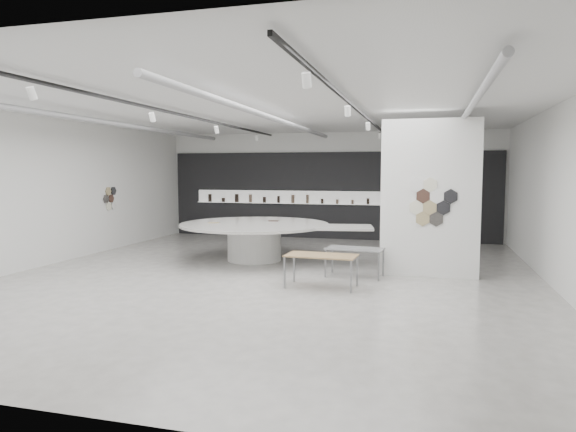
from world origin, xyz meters
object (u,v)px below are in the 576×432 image
(display_island, at_px, (257,236))
(partition_column, at_px, (430,198))
(kitchen_counter, at_px, (425,228))
(sample_table_wood, at_px, (321,257))
(sample_table_stone, at_px, (355,251))

(display_island, bearing_deg, partition_column, -21.88)
(kitchen_counter, bearing_deg, partition_column, -90.52)
(partition_column, height_order, kitchen_counter, partition_column)
(sample_table_wood, bearing_deg, kitchen_counter, 74.39)
(partition_column, height_order, sample_table_wood, partition_column)
(display_island, xyz_separation_m, sample_table_wood, (2.32, -2.72, -0.03))
(display_island, height_order, kitchen_counter, kitchen_counter)
(partition_column, bearing_deg, display_island, 168.50)
(kitchen_counter, bearing_deg, sample_table_stone, -105.76)
(sample_table_stone, height_order, kitchen_counter, kitchen_counter)
(sample_table_wood, xyz_separation_m, sample_table_stone, (0.52, 1.27, -0.03))
(partition_column, xyz_separation_m, sample_table_wood, (-2.16, -1.81, -1.16))
(partition_column, bearing_deg, sample_table_stone, -161.56)
(sample_table_stone, bearing_deg, display_island, 152.87)
(sample_table_wood, bearing_deg, sample_table_stone, 67.65)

